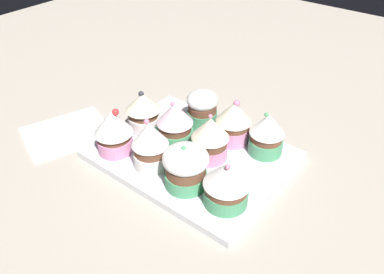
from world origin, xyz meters
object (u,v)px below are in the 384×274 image
object	(u,v)px
cupcake_2	(202,108)
cupcake_5	(143,111)
cupcake_8	(150,144)
cupcake_4	(175,123)
cupcake_7	(186,166)
napkin	(67,132)
cupcake_1	(233,122)
cupcake_9	(113,130)
cupcake_3	(210,138)
cupcake_6	(227,183)
baking_tray	(192,155)
cupcake_0	(267,134)

from	to	relation	value
cupcake_2	cupcake_5	bearing A→B (deg)	46.45
cupcake_2	cupcake_8	size ratio (longest dim) A/B	0.82
cupcake_2	cupcake_5	world-z (taller)	cupcake_5
cupcake_4	cupcake_7	distance (cm)	10.75
cupcake_4	napkin	size ratio (longest dim) A/B	0.53
cupcake_1	cupcake_9	world-z (taller)	cupcake_9
cupcake_4	napkin	world-z (taller)	cupcake_4
cupcake_3	cupcake_5	size ratio (longest dim) A/B	1.02
cupcake_2	cupcake_3	size ratio (longest dim) A/B	0.87
cupcake_2	cupcake_4	size ratio (longest dim) A/B	0.89
cupcake_7	cupcake_8	world-z (taller)	cupcake_8
cupcake_2	cupcake_3	world-z (taller)	cupcake_3
cupcake_2	cupcake_6	size ratio (longest dim) A/B	0.92
cupcake_4	cupcake_9	bearing A→B (deg)	52.64
baking_tray	cupcake_6	size ratio (longest dim) A/B	4.10
cupcake_1	napkin	xyz separation A→B (cm)	(25.26, 15.17, -4.70)
cupcake_8	cupcake_9	bearing A→B (deg)	7.25
cupcake_6	cupcake_8	distance (cm)	13.55
cupcake_4	cupcake_7	size ratio (longest dim) A/B	1.09
napkin	baking_tray	bearing A→B (deg)	-158.83
cupcake_2	cupcake_0	bearing A→B (deg)	179.92
cupcake_6	napkin	xyz separation A→B (cm)	(32.43, 2.53, -4.50)
cupcake_0	napkin	distance (cm)	35.20
cupcake_5	napkin	xyz separation A→B (cm)	(11.30, 8.32, -4.64)
cupcake_4	cupcake_5	distance (cm)	6.58
baking_tray	cupcake_6	bearing A→B (deg)	150.66
cupcake_7	napkin	xyz separation A→B (cm)	(25.86, 1.93, -4.35)
baking_tray	cupcake_4	distance (cm)	5.91
cupcake_3	cupcake_7	xyz separation A→B (cm)	(-0.97, 7.24, -0.38)
cupcake_0	cupcake_9	world-z (taller)	cupcake_9
cupcake_1	cupcake_4	world-z (taller)	cupcake_1
baking_tray	cupcake_3	world-z (taller)	cupcake_3
cupcake_9	napkin	size ratio (longest dim) A/B	0.55
cupcake_7	cupcake_8	size ratio (longest dim) A/B	0.85
cupcake_4	cupcake_5	xyz separation A→B (cm)	(6.53, 0.76, 0.06)
cupcake_5	cupcake_6	world-z (taller)	cupcake_5
baking_tray	cupcake_5	distance (cm)	11.42
cupcake_2	cupcake_9	xyz separation A→B (cm)	(6.61, 14.62, 0.51)
cupcake_0	napkin	size ratio (longest dim) A/B	0.52
cupcake_6	cupcake_7	world-z (taller)	cupcake_6
cupcake_7	napkin	distance (cm)	26.29
cupcake_8	napkin	distance (cm)	19.64
cupcake_4	napkin	bearing A→B (deg)	26.98
cupcake_8	napkin	size ratio (longest dim) A/B	0.58
cupcake_6	napkin	bearing A→B (deg)	4.46
baking_tray	cupcake_8	size ratio (longest dim) A/B	3.64
cupcake_5	cupcake_6	xyz separation A→B (cm)	(-21.13, 5.79, -0.15)
cupcake_0	cupcake_2	xyz separation A→B (cm)	(12.74, -0.02, -0.22)
cupcake_1	cupcake_4	size ratio (longest dim) A/B	1.03
cupcake_6	cupcake_9	world-z (taller)	cupcake_9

